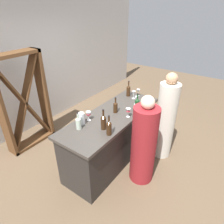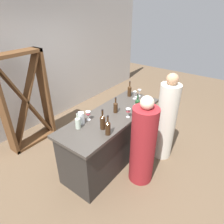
% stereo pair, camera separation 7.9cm
% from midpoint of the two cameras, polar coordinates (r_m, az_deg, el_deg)
% --- Properties ---
extents(ground_plane, '(12.00, 12.00, 0.00)m').
position_cam_midpoint_polar(ground_plane, '(3.84, 0.60, -13.17)').
color(ground_plane, brown).
extents(back_wall, '(8.00, 0.10, 2.80)m').
position_cam_midpoint_polar(back_wall, '(4.65, -22.22, 12.30)').
color(back_wall, '#BCB7B2').
rests_on(back_wall, ground).
extents(bar_counter, '(2.05, 0.75, 0.95)m').
position_cam_midpoint_polar(bar_counter, '(3.54, 0.64, -7.41)').
color(bar_counter, '#2A2723').
rests_on(bar_counter, ground).
extents(wine_rack, '(0.94, 0.28, 1.86)m').
position_cam_midpoint_polar(wine_rack, '(4.10, -23.30, 2.84)').
color(wine_rack, brown).
rests_on(wine_rack, ground).
extents(wine_bottle_leftmost_clear_pale, '(0.08, 0.08, 0.28)m').
position_cam_midpoint_polar(wine_bottle_leftmost_clear_pale, '(2.91, -9.15, -2.94)').
color(wine_bottle_leftmost_clear_pale, '#B7C6B2').
rests_on(wine_bottle_leftmost_clear_pale, bar_counter).
extents(wine_bottle_second_left_amber_brown, '(0.08, 0.08, 0.31)m').
position_cam_midpoint_polar(wine_bottle_second_left_amber_brown, '(2.74, -0.40, -4.51)').
color(wine_bottle_second_left_amber_brown, '#331E0F').
rests_on(wine_bottle_second_left_amber_brown, bar_counter).
extents(wine_bottle_center_amber_brown, '(0.08, 0.08, 0.32)m').
position_cam_midpoint_polar(wine_bottle_center_amber_brown, '(2.86, -1.93, -2.80)').
color(wine_bottle_center_amber_brown, '#331E0F').
rests_on(wine_bottle_center_amber_brown, bar_counter).
extents(wine_bottle_second_right_amber_brown, '(0.07, 0.07, 0.28)m').
position_cam_midpoint_polar(wine_bottle_second_right_amber_brown, '(3.30, 1.76, 1.50)').
color(wine_bottle_second_right_amber_brown, '#331E0F').
rests_on(wine_bottle_second_right_amber_brown, bar_counter).
extents(wine_bottle_rightmost_olive_green, '(0.08, 0.08, 0.31)m').
position_cam_midpoint_polar(wine_bottle_rightmost_olive_green, '(3.38, 8.04, 2.23)').
color(wine_bottle_rightmost_olive_green, '#193D1E').
rests_on(wine_bottle_rightmost_olive_green, bar_counter).
extents(wine_bottle_far_right_amber_brown, '(0.08, 0.08, 0.31)m').
position_cam_midpoint_polar(wine_bottle_far_right_amber_brown, '(3.91, 5.68, 6.22)').
color(wine_bottle_far_right_amber_brown, '#331E0F').
rests_on(wine_bottle_far_right_amber_brown, bar_counter).
extents(wine_glass_near_left, '(0.08, 0.08, 0.16)m').
position_cam_midpoint_polar(wine_glass_near_left, '(3.17, 5.42, 0.25)').
color(wine_glass_near_left, white).
rests_on(wine_glass_near_left, bar_counter).
extents(wine_glass_near_center, '(0.07, 0.07, 0.16)m').
position_cam_midpoint_polar(wine_glass_near_center, '(3.59, 7.84, 3.68)').
color(wine_glass_near_center, white).
rests_on(wine_glass_near_center, bar_counter).
extents(wine_glass_near_right, '(0.07, 0.07, 0.14)m').
position_cam_midpoint_polar(wine_glass_near_right, '(3.95, 8.54, 5.94)').
color(wine_glass_near_right, white).
rests_on(wine_glass_near_right, bar_counter).
extents(wine_glass_far_left, '(0.07, 0.07, 0.15)m').
position_cam_midpoint_polar(wine_glass_far_left, '(3.81, 7.20, 5.39)').
color(wine_glass_far_left, white).
rests_on(wine_glass_far_left, bar_counter).
extents(wine_glass_far_center, '(0.08, 0.08, 0.15)m').
position_cam_midpoint_polar(wine_glass_far_center, '(3.10, -6.21, -0.65)').
color(wine_glass_far_center, white).
rests_on(wine_glass_far_center, bar_counter).
extents(water_pitcher, '(0.10, 0.10, 0.19)m').
position_cam_midpoint_polar(water_pitcher, '(3.02, -8.20, -1.76)').
color(water_pitcher, silver).
rests_on(water_pitcher, bar_counter).
extents(person_left_guest, '(0.48, 0.48, 1.50)m').
position_cam_midpoint_polar(person_left_guest, '(3.08, 9.73, -9.38)').
color(person_left_guest, maroon).
rests_on(person_left_guest, ground).
extents(person_center_guest, '(0.44, 0.44, 1.63)m').
position_cam_midpoint_polar(person_center_guest, '(3.62, 16.01, -2.48)').
color(person_center_guest, beige).
rests_on(person_center_guest, ground).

